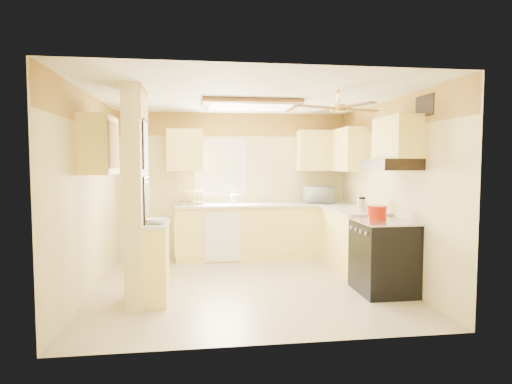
{
  "coord_description": "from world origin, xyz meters",
  "views": [
    {
      "loc": [
        -0.65,
        -5.6,
        1.65
      ],
      "look_at": [
        0.17,
        0.35,
        1.23
      ],
      "focal_mm": 30.0,
      "sensor_mm": 36.0,
      "label": 1
    }
  ],
  "objects": [
    {
      "name": "poster_menu",
      "position": [
        -1.24,
        -0.55,
        1.85
      ],
      "size": [
        0.02,
        0.42,
        0.57
      ],
      "color": "black",
      "rests_on": "partition_column"
    },
    {
      "name": "microwave",
      "position": [
        1.44,
        1.63,
        1.08
      ],
      "size": [
        0.55,
        0.39,
        0.29
      ],
      "primitive_type": "imported",
      "rotation": [
        0.0,
        0.0,
        3.07
      ],
      "color": "white",
      "rests_on": "countertop_back"
    },
    {
      "name": "poster_nashville",
      "position": [
        -1.24,
        -0.55,
        1.2
      ],
      "size": [
        0.02,
        0.42,
        0.57
      ],
      "color": "black",
      "rests_on": "partition_column"
    },
    {
      "name": "wall_back",
      "position": [
        0.0,
        1.9,
        1.25
      ],
      "size": [
        4.0,
        0.0,
        4.0
      ],
      "primitive_type": "plane",
      "rotation": [
        1.57,
        0.0,
        0.0
      ],
      "color": "beige",
      "rests_on": "floor"
    },
    {
      "name": "upper_cab_back_right",
      "position": [
        1.55,
        1.72,
        1.85
      ],
      "size": [
        0.9,
        0.35,
        0.7
      ],
      "primitive_type": "cube",
      "color": "#FFEA72",
      "rests_on": "wall_back"
    },
    {
      "name": "wallpaper_border",
      "position": [
        0.0,
        1.88,
        2.3
      ],
      "size": [
        4.0,
        0.02,
        0.4
      ],
      "primitive_type": "cube",
      "color": "#EBB745",
      "rests_on": "wall_back"
    },
    {
      "name": "countertop_back",
      "position": [
        0.5,
        1.59,
        0.92
      ],
      "size": [
        3.04,
        0.64,
        0.04
      ],
      "primitive_type": "cube",
      "color": "silver",
      "rests_on": "lower_cabinets_back"
    },
    {
      "name": "lower_cabinets_back",
      "position": [
        0.5,
        1.6,
        0.45
      ],
      "size": [
        3.0,
        0.6,
        0.9
      ],
      "primitive_type": "cube",
      "color": "#FFEA72",
      "rests_on": "floor"
    },
    {
      "name": "upper_cab_over_stove",
      "position": [
        1.82,
        -0.55,
        1.95
      ],
      "size": [
        0.35,
        0.76,
        0.52
      ],
      "primitive_type": "cube",
      "color": "#FFEA72",
      "rests_on": "wall_right"
    },
    {
      "name": "upper_cab_left_wall",
      "position": [
        -1.82,
        -0.25,
        1.85
      ],
      "size": [
        0.35,
        0.75,
        0.7
      ],
      "primitive_type": "cube",
      "color": "#FFEA72",
      "rests_on": "wall_left"
    },
    {
      "name": "range_hood",
      "position": [
        1.74,
        -0.55,
        1.62
      ],
      "size": [
        0.5,
        0.76,
        0.14
      ],
      "primitive_type": "cube",
      "color": "black",
      "rests_on": "upper_cab_over_stove"
    },
    {
      "name": "ledge_top",
      "position": [
        -1.13,
        -0.55,
        0.92
      ],
      "size": [
        0.28,
        0.58,
        0.04
      ],
      "primitive_type": "cube",
      "color": "silver",
      "rests_on": "partition_ledge"
    },
    {
      "name": "window",
      "position": [
        -0.25,
        1.89,
        1.55
      ],
      "size": [
        0.92,
        0.02,
        1.02
      ],
      "color": "white",
      "rests_on": "wall_back"
    },
    {
      "name": "wall_right",
      "position": [
        2.0,
        0.0,
        1.25
      ],
      "size": [
        0.0,
        3.8,
        3.8
      ],
      "primitive_type": "plane",
      "rotation": [
        1.57,
        0.0,
        -1.57
      ],
      "color": "beige",
      "rests_on": "floor"
    },
    {
      "name": "partition_column",
      "position": [
        -1.35,
        -0.55,
        1.25
      ],
      "size": [
        0.2,
        0.7,
        2.5
      ],
      "primitive_type": "cube",
      "color": "beige",
      "rests_on": "floor"
    },
    {
      "name": "vent_grate",
      "position": [
        1.98,
        -0.9,
        2.3
      ],
      "size": [
        0.02,
        0.4,
        0.25
      ],
      "primitive_type": "cube",
      "color": "black",
      "rests_on": "wall_right"
    },
    {
      "name": "dutch_oven",
      "position": [
        1.64,
        -0.39,
        1.0
      ],
      "size": [
        0.26,
        0.26,
        0.17
      ],
      "color": "#B51A02",
      "rests_on": "stove"
    },
    {
      "name": "wall_front",
      "position": [
        0.0,
        -1.9,
        1.25
      ],
      "size": [
        4.0,
        0.0,
        4.0
      ],
      "primitive_type": "plane",
      "rotation": [
        -1.57,
        0.0,
        0.0
      ],
      "color": "beige",
      "rests_on": "floor"
    },
    {
      "name": "countertop_right",
      "position": [
        1.69,
        0.6,
        0.92
      ],
      "size": [
        0.64,
        1.44,
        0.04
      ],
      "primitive_type": "cube",
      "color": "silver",
      "rests_on": "lower_cabinets_right"
    },
    {
      "name": "stove",
      "position": [
        1.67,
        -0.55,
        0.46
      ],
      "size": [
        0.68,
        0.77,
        0.92
      ],
      "color": "black",
      "rests_on": "floor"
    },
    {
      "name": "ceiling_fan",
      "position": [
        1.0,
        -0.7,
        2.29
      ],
      "size": [
        1.15,
        1.15,
        0.26
      ],
      "color": "gold",
      "rests_on": "ceiling"
    },
    {
      "name": "ceiling",
      "position": [
        0.0,
        0.0,
        2.5
      ],
      "size": [
        4.0,
        4.0,
        0.0
      ],
      "primitive_type": "plane",
      "rotation": [
        3.14,
        0.0,
        0.0
      ],
      "color": "white",
      "rests_on": "wall_back"
    },
    {
      "name": "upper_cab_right",
      "position": [
        1.82,
        1.25,
        1.85
      ],
      "size": [
        0.35,
        1.0,
        0.7
      ],
      "primitive_type": "cube",
      "color": "#FFEA72",
      "rests_on": "wall_right"
    },
    {
      "name": "dish_rack",
      "position": [
        -0.76,
        1.63,
        1.02
      ],
      "size": [
        0.44,
        0.34,
        0.23
      ],
      "color": "tan",
      "rests_on": "countertop_back"
    },
    {
      "name": "floor",
      "position": [
        0.0,
        0.0,
        0.0
      ],
      "size": [
        4.0,
        4.0,
        0.0
      ],
      "primitive_type": "plane",
      "color": "tan",
      "rests_on": "ground"
    },
    {
      "name": "kettle",
      "position": [
        1.68,
        0.19,
        1.04
      ],
      "size": [
        0.14,
        0.14,
        0.21
      ],
      "color": "silver",
      "rests_on": "countertop_right"
    },
    {
      "name": "lower_cabinets_right",
      "position": [
        1.7,
        0.6,
        0.45
      ],
      "size": [
        0.6,
        1.4,
        0.9
      ],
      "primitive_type": "cube",
      "color": "#FFEA72",
      "rests_on": "floor"
    },
    {
      "name": "bowl",
      "position": [
        -1.11,
        -0.61,
        0.97
      ],
      "size": [
        0.29,
        0.29,
        0.06
      ],
      "primitive_type": "imported",
      "rotation": [
        0.0,
        0.0,
        -0.27
      ],
      "color": "white",
      "rests_on": "ledge_top"
    },
    {
      "name": "utensil_crock",
      "position": [
        -0.02,
        1.7,
        1.02
      ],
      "size": [
        0.12,
        0.12,
        0.24
      ],
      "color": "white",
      "rests_on": "countertop_back"
    },
    {
      "name": "partition_ledge",
      "position": [
        -1.13,
        -0.55,
        0.45
      ],
      "size": [
        0.25,
        0.55,
        0.9
      ],
      "primitive_type": "cube",
      "color": "#FFEA72",
      "rests_on": "floor"
    },
    {
      "name": "dishwasher_panel",
      "position": [
        -0.25,
        1.29,
        0.43
      ],
      "size": [
        0.58,
        0.02,
        0.8
      ],
      "primitive_type": "cube",
      "color": "white",
      "rests_on": "lower_cabinets_back"
    },
    {
      "name": "ceiling_light_panel",
      "position": [
        0.1,
        0.5,
        2.46
      ],
      "size": [
        1.35,
        0.95,
        0.06
      ],
      "color": "brown",
      "rests_on": "ceiling"
    },
    {
      "name": "wall_left",
      "position": [
        -2.0,
        0.0,
        1.25
      ],
      "size": [
        0.0,
        3.8,
        3.8
      ],
      "primitive_type": "plane",
      "rotation": [
        1.57,
        0.0,
        1.57
      ],
      "color": "beige",
      "rests_on": "floor"
    },
    {
      "name": "upper_cab_back_left",
      "position": [
        -0.85,
        1.72,
        1.85
      ],
      "size": [
        0.6,
        0.35,
        0.7
      ],
      "primitive_type": "cube",
      "color": "#FFEA72",
      "rests_on": "wall_back"
    }
  ]
}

